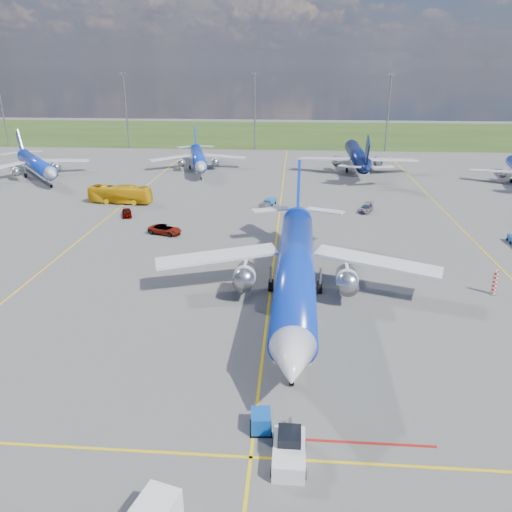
# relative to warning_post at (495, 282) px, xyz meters

# --- Properties ---
(ground) EXTENTS (400.00, 400.00, 0.00)m
(ground) POSITION_rel_warning_post_xyz_m (-26.00, -8.00, -1.50)
(ground) COLOR #565653
(ground) RESTS_ON ground
(grass_strip) EXTENTS (400.00, 80.00, 0.01)m
(grass_strip) POSITION_rel_warning_post_xyz_m (-26.00, 142.00, -1.50)
(grass_strip) COLOR #2D4719
(grass_strip) RESTS_ON ground
(taxiway_lines) EXTENTS (60.25, 160.00, 0.02)m
(taxiway_lines) POSITION_rel_warning_post_xyz_m (-25.83, 19.70, -1.49)
(taxiway_lines) COLOR yellow
(taxiway_lines) RESTS_ON ground
(floodlight_masts) EXTENTS (202.20, 0.50, 22.70)m
(floodlight_masts) POSITION_rel_warning_post_xyz_m (-16.00, 102.00, 11.06)
(floodlight_masts) COLOR slate
(floodlight_masts) RESTS_ON ground
(warning_post) EXTENTS (0.50, 0.50, 3.00)m
(warning_post) POSITION_rel_warning_post_xyz_m (0.00, 0.00, 0.00)
(warning_post) COLOR red
(warning_post) RESTS_ON ground
(bg_jet_nw) EXTENTS (44.22, 45.41, 9.47)m
(bg_jet_nw) POSITION_rel_warning_post_xyz_m (-83.56, 56.95, -1.50)
(bg_jet_nw) COLOR #0D31BA
(bg_jet_nw) RESTS_ON ground
(bg_jet_nnw) EXTENTS (33.37, 39.43, 8.99)m
(bg_jet_nnw) POSITION_rel_warning_post_xyz_m (-47.58, 68.98, -1.50)
(bg_jet_nnw) COLOR #0D31BA
(bg_jet_nnw) RESTS_ON ground
(bg_jet_n) EXTENTS (31.32, 40.98, 10.68)m
(bg_jet_n) POSITION_rel_warning_post_xyz_m (-7.96, 72.15, -1.50)
(bg_jet_n) COLOR #081244
(bg_jet_n) RESTS_ON ground
(main_airliner) EXTENTS (35.97, 46.90, 12.17)m
(main_airliner) POSITION_rel_warning_post_xyz_m (-23.10, -3.98, -1.50)
(main_airliner) COLOR #0D31BA
(main_airliner) RESTS_ON ground
(pushback_tug) EXTENTS (2.19, 5.82, 1.97)m
(pushback_tug) POSITION_rel_warning_post_xyz_m (-23.40, -28.03, -0.70)
(pushback_tug) COLOR silver
(pushback_tug) RESTS_ON ground
(uld_container) EXTENTS (1.56, 1.89, 1.42)m
(uld_container) POSITION_rel_warning_post_xyz_m (-25.50, -25.11, -0.79)
(uld_container) COLOR #0C4BAE
(uld_container) RESTS_ON ground
(apron_bus) EXTENTS (12.38, 3.97, 3.39)m
(apron_bus) POSITION_rel_warning_post_xyz_m (-56.82, 36.61, 0.19)
(apron_bus) COLOR #EAB00D
(apron_bus) RESTS_ON ground
(service_car_a) EXTENTS (2.81, 4.26, 1.35)m
(service_car_a) POSITION_rel_warning_post_xyz_m (-52.77, 27.84, -0.83)
(service_car_a) COLOR #999999
(service_car_a) RESTS_ON ground
(service_car_b) EXTENTS (5.86, 4.01, 1.49)m
(service_car_b) POSITION_rel_warning_post_xyz_m (-43.63, 18.73, -0.76)
(service_car_b) COLOR #999999
(service_car_b) RESTS_ON ground
(service_car_c) EXTENTS (3.45, 5.11, 1.37)m
(service_car_c) POSITION_rel_warning_post_xyz_m (-10.29, 34.01, -0.81)
(service_car_c) COLOR #999999
(service_car_c) RESTS_ON ground
(baggage_tug_c) EXTENTS (3.03, 5.18, 1.13)m
(baggage_tug_c) POSITION_rel_warning_post_xyz_m (-28.29, 36.64, -0.97)
(baggage_tug_c) COLOR #1B61A2
(baggage_tug_c) RESTS_ON ground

